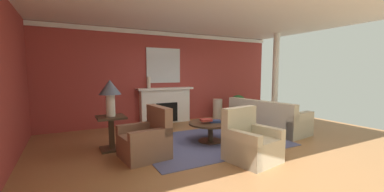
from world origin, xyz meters
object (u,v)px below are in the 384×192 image
object	(u,v)px
sofa	(266,120)
table_lamp	(110,91)
armchair_near_window	(146,141)
vase_mantel_left	(149,83)
potted_plant	(238,105)
coffee_table	(210,127)
mantel_mirror	(164,66)
vase_tall_corner	(218,109)
side_table	(111,131)
fireplace	(165,106)
armchair_facing_fireplace	(251,144)

from	to	relation	value
sofa	table_lamp	distance (m)	4.16
armchair_near_window	vase_mantel_left	size ratio (longest dim) A/B	2.79
sofa	potted_plant	size ratio (longest dim) A/B	2.65
sofa	coffee_table	xyz separation A→B (m)	(-1.93, -0.18, 0.04)
mantel_mirror	table_lamp	distance (m)	2.91
armchair_near_window	table_lamp	world-z (taller)	table_lamp
armchair_near_window	vase_tall_corner	xyz separation A→B (m)	(3.25, 2.42, 0.04)
table_lamp	potted_plant	bearing A→B (deg)	16.72
vase_mantel_left	mantel_mirror	bearing A→B (deg)	17.18
mantel_mirror	table_lamp	bearing A→B (deg)	-133.55
coffee_table	vase_mantel_left	distance (m)	2.66
coffee_table	vase_mantel_left	xyz separation A→B (m)	(-0.69, 2.38, 0.95)
side_table	table_lamp	distance (m)	0.82
fireplace	potted_plant	world-z (taller)	fireplace
mantel_mirror	potted_plant	world-z (taller)	mantel_mirror
armchair_facing_fireplace	table_lamp	world-z (taller)	table_lamp
armchair_facing_fireplace	potted_plant	world-z (taller)	armchair_facing_fireplace
sofa	coffee_table	bearing A→B (deg)	-174.67
mantel_mirror	fireplace	bearing A→B (deg)	-90.00
armchair_facing_fireplace	table_lamp	bearing A→B (deg)	139.32
potted_plant	armchair_facing_fireplace	bearing A→B (deg)	-125.44
mantel_mirror	potted_plant	distance (m)	2.82
table_lamp	vase_tall_corner	xyz separation A→B (m)	(3.75, 1.65, -0.88)
armchair_near_window	side_table	xyz separation A→B (m)	(-0.49, 0.77, 0.09)
fireplace	sofa	xyz separation A→B (m)	(2.07, -2.25, -0.23)
sofa	mantel_mirror	bearing A→B (deg)	131.17
side_table	vase_tall_corner	size ratio (longest dim) A/B	1.01
fireplace	side_table	world-z (taller)	fireplace
vase_mantel_left	side_table	bearing A→B (deg)	-126.73
mantel_mirror	armchair_facing_fireplace	world-z (taller)	mantel_mirror
armchair_near_window	armchair_facing_fireplace	size ratio (longest dim) A/B	1.00
armchair_near_window	potted_plant	world-z (taller)	armchair_near_window
fireplace	vase_mantel_left	bearing A→B (deg)	-174.89
fireplace	sofa	size ratio (longest dim) A/B	0.82
armchair_near_window	coffee_table	size ratio (longest dim) A/B	0.95
vase_tall_corner	armchair_near_window	bearing A→B (deg)	-143.33
side_table	table_lamp	xyz separation A→B (m)	(0.00, 0.00, 0.82)
side_table	vase_tall_corner	bearing A→B (deg)	23.76
mantel_mirror	vase_tall_corner	bearing A→B (deg)	-13.29
sofa	armchair_facing_fireplace	xyz separation A→B (m)	(-1.92, -1.52, 0.01)
sofa	armchair_facing_fireplace	size ratio (longest dim) A/B	2.32
table_lamp	vase_tall_corner	world-z (taller)	table_lamp
sofa	potted_plant	world-z (taller)	sofa
table_lamp	side_table	bearing A→B (deg)	-90.00
fireplace	armchair_facing_fireplace	size ratio (longest dim) A/B	1.89
mantel_mirror	potted_plant	bearing A→B (deg)	-17.80
vase_mantel_left	potted_plant	distance (m)	3.09
mantel_mirror	armchair_near_window	bearing A→B (deg)	-117.40
mantel_mirror	side_table	size ratio (longest dim) A/B	1.59
sofa	vase_mantel_left	bearing A→B (deg)	140.01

